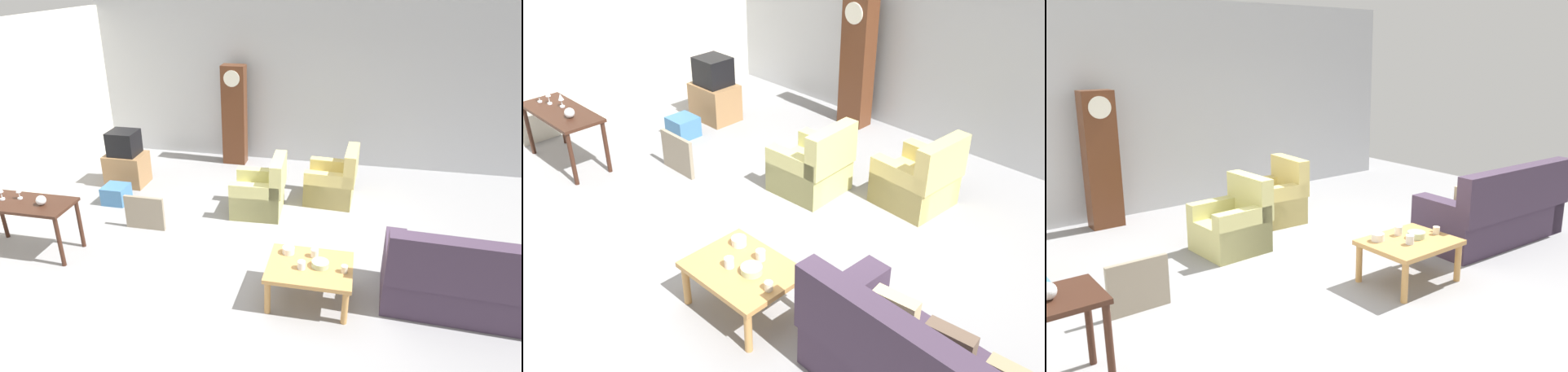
{
  "view_description": "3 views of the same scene",
  "coord_description": "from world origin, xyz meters",
  "views": [
    {
      "loc": [
        0.89,
        -5.1,
        3.5
      ],
      "look_at": [
        -0.32,
        0.66,
        0.73
      ],
      "focal_mm": 31.77,
      "sensor_mm": 36.0,
      "label": 1
    },
    {
      "loc": [
        3.7,
        -3.39,
        3.71
      ],
      "look_at": [
        0.09,
        0.22,
        0.71
      ],
      "focal_mm": 40.27,
      "sensor_mm": 36.0,
      "label": 2
    },
    {
      "loc": [
        -3.7,
        -4.34,
        2.43
      ],
      "look_at": [
        0.29,
        0.68,
        0.82
      ],
      "focal_mm": 37.33,
      "sensor_mm": 36.0,
      "label": 3
    }
  ],
  "objects": [
    {
      "name": "storage_box_blue",
      "position": [
        -2.83,
        1.07,
        0.15
      ],
      "size": [
        0.38,
        0.37,
        0.3
      ],
      "primitive_type": "cube",
      "color": "teal",
      "rests_on": "ground_plane"
    },
    {
      "name": "wine_glass_short",
      "position": [
        -3.35,
        -0.42,
        0.86
      ],
      "size": [
        0.07,
        0.07,
        0.18
      ],
      "color": "silver",
      "rests_on": "console_table_dark"
    },
    {
      "name": "cup_blue_rimmed",
      "position": [
        0.46,
        -0.83,
        0.52
      ],
      "size": [
        0.09,
        0.09,
        0.1
      ],
      "primitive_type": "cylinder",
      "color": "silver",
      "rests_on": "coffee_table_wood"
    },
    {
      "name": "cup_white_porcelain",
      "position": [
        0.58,
        -0.56,
        0.52
      ],
      "size": [
        0.09,
        0.09,
        0.1
      ],
      "primitive_type": "cylinder",
      "color": "white",
      "rests_on": "coffee_table_wood"
    },
    {
      "name": "glass_dome_cloche",
      "position": [
        -2.96,
        -0.51,
        0.81
      ],
      "size": [
        0.13,
        0.13,
        0.13
      ],
      "primitive_type": "sphere",
      "color": "silver",
      "rests_on": "console_table_dark"
    },
    {
      "name": "armchair_olive_far",
      "position": [
        0.64,
        1.89,
        0.31
      ],
      "size": [
        0.83,
        0.81,
        0.92
      ],
      "color": "#DCC673",
      "rests_on": "ground_plane"
    },
    {
      "name": "cup_cream_tall",
      "position": [
        0.93,
        -0.8,
        0.51
      ],
      "size": [
        0.08,
        0.08,
        0.08
      ],
      "primitive_type": "cylinder",
      "color": "beige",
      "rests_on": "coffee_table_wood"
    },
    {
      "name": "wine_glass_mid",
      "position": [
        -3.55,
        -0.49,
        0.88
      ],
      "size": [
        0.07,
        0.07,
        0.2
      ],
      "color": "silver",
      "rests_on": "console_table_dark"
    },
    {
      "name": "bowl_white_stacked",
      "position": [
        0.27,
        -0.55,
        0.51
      ],
      "size": [
        0.14,
        0.14,
        0.08
      ],
      "primitive_type": "cylinder",
      "color": "white",
      "rests_on": "coffee_table_wood"
    },
    {
      "name": "ground_plane",
      "position": [
        0.0,
        0.0,
        0.0
      ],
      "size": [
        10.4,
        10.4,
        0.0
      ],
      "primitive_type": "plane",
      "color": "gray"
    },
    {
      "name": "armchair_olive_near",
      "position": [
        -0.44,
        1.25,
        0.31
      ],
      "size": [
        0.82,
        0.8,
        0.92
      ],
      "color": "#CCC67A",
      "rests_on": "ground_plane"
    },
    {
      "name": "framed_picture_leaning",
      "position": [
        -2.0,
        0.37,
        0.26
      ],
      "size": [
        0.6,
        0.05,
        0.52
      ],
      "primitive_type": "cube",
      "color": "gray",
      "rests_on": "ground_plane"
    },
    {
      "name": "coffee_table_wood",
      "position": [
        0.55,
        -0.75,
        0.4
      ],
      "size": [
        0.96,
        0.76,
        0.47
      ],
      "color": "tan",
      "rests_on": "ground_plane"
    },
    {
      "name": "grandfather_clock",
      "position": [
        -1.36,
        3.19,
        0.96
      ],
      "size": [
        0.44,
        0.3,
        1.92
      ],
      "color": "#562D19",
      "rests_on": "ground_plane"
    },
    {
      "name": "console_table_dark",
      "position": [
        -3.25,
        -0.5,
        0.64
      ],
      "size": [
        1.3,
        0.56,
        0.75
      ],
      "color": "#381E14",
      "rests_on": "ground_plane"
    },
    {
      "name": "garage_door_wall",
      "position": [
        0.0,
        3.6,
        1.6
      ],
      "size": [
        8.4,
        0.16,
        3.2
      ],
      "primitive_type": "cube",
      "color": "#ADAFB5",
      "rests_on": "ground_plane"
    },
    {
      "name": "tv_stand_cabinet",
      "position": [
        -2.99,
        1.8,
        0.28
      ],
      "size": [
        0.68,
        0.52,
        0.56
      ],
      "primitive_type": "cube",
      "color": "#997047",
      "rests_on": "ground_plane"
    },
    {
      "name": "couch_floral",
      "position": [
        2.42,
        -0.58,
        0.36
      ],
      "size": [
        2.14,
        0.97,
        1.04
      ],
      "color": "#423347",
      "rests_on": "ground_plane"
    },
    {
      "name": "bowl_shallow_green",
      "position": [
        0.66,
        -0.75,
        0.5
      ],
      "size": [
        0.19,
        0.19,
        0.07
      ],
      "primitive_type": "cylinder",
      "color": "#B2C69E",
      "rests_on": "coffee_table_wood"
    },
    {
      "name": "tv_crt",
      "position": [
        -2.99,
        1.8,
        0.77
      ],
      "size": [
        0.48,
        0.44,
        0.42
      ],
      "primitive_type": "cube",
      "color": "black",
      "rests_on": "tv_stand_cabinet"
    }
  ]
}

